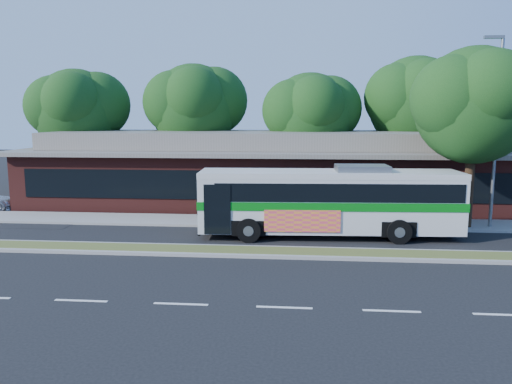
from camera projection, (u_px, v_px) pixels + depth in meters
The scene contains 11 objects.
ground at pixel (288, 258), 19.11m from camera, with size 120.00×120.00×0.00m, color black.
median_strip at pixel (289, 252), 19.69m from camera, with size 26.00×1.10×0.15m, color #4D5A26.
sidewalk at pixel (292, 222), 25.41m from camera, with size 44.00×2.60×0.12m, color gray.
plaza_building at pixel (294, 168), 31.59m from camera, with size 33.20×11.20×4.45m.
lamp_post at pixel (496, 127), 23.45m from camera, with size 0.93×0.18×9.07m.
tree_bg_a at pixel (83, 110), 34.42m from camera, with size 6.47×5.80×8.63m.
tree_bg_b at pixel (200, 106), 34.67m from camera, with size 6.69×6.00×9.00m.
tree_bg_c at pixel (316, 113), 33.06m from camera, with size 6.24×5.60×8.26m.
tree_bg_d at pixel (422, 101), 33.32m from camera, with size 6.91×6.20×9.37m.
transit_bus at pixel (330, 197), 22.36m from camera, with size 11.69×3.11×3.25m.
sidewalk_tree at pixel (482, 103), 23.35m from camera, with size 6.09×5.46×8.63m.
Camera 1 is at (0.39, -18.56, 5.38)m, focal length 35.00 mm.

